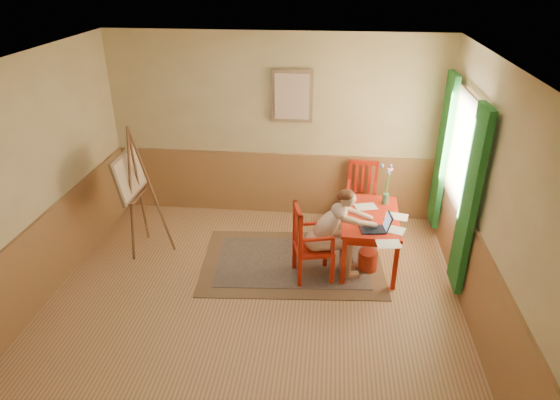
# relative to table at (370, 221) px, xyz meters

# --- Properties ---
(room) EXTENTS (5.04, 4.54, 2.84)m
(room) POSITION_rel_table_xyz_m (-1.39, -0.90, 0.77)
(room) COLOR tan
(room) RESTS_ON ground
(wainscot) EXTENTS (5.00, 4.50, 1.00)m
(wainscot) POSITION_rel_table_xyz_m (-1.39, -0.10, -0.13)
(wainscot) COLOR #A57445
(wainscot) RESTS_ON room
(window) EXTENTS (0.12, 2.01, 2.20)m
(window) POSITION_rel_table_xyz_m (1.03, 0.20, 0.71)
(window) COLOR white
(window) RESTS_ON room
(wall_portrait) EXTENTS (0.60, 0.05, 0.76)m
(wall_portrait) POSITION_rel_table_xyz_m (-1.14, 1.31, 1.27)
(wall_portrait) COLOR #8C7053
(wall_portrait) RESTS_ON room
(rug) EXTENTS (2.52, 1.78, 0.02)m
(rug) POSITION_rel_table_xyz_m (-1.00, -0.13, -0.62)
(rug) COLOR #8C7251
(rug) RESTS_ON room
(table) EXTENTS (0.77, 1.23, 0.72)m
(table) POSITION_rel_table_xyz_m (0.00, 0.00, 0.00)
(table) COLOR red
(table) RESTS_ON room
(chair_left) EXTENTS (0.55, 0.54, 1.00)m
(chair_left) POSITION_rel_table_xyz_m (-0.76, -0.42, -0.13)
(chair_left) COLOR red
(chair_left) RESTS_ON room
(chair_back) EXTENTS (0.48, 0.49, 0.99)m
(chair_back) POSITION_rel_table_xyz_m (-0.06, 1.04, -0.13)
(chair_back) COLOR red
(chair_back) RESTS_ON room
(figure) EXTENTS (0.94, 0.51, 1.22)m
(figure) POSITION_rel_table_xyz_m (-0.48, -0.36, 0.04)
(figure) COLOR beige
(figure) RESTS_ON room
(laptop) EXTENTS (0.39, 0.27, 0.22)m
(laptop) POSITION_rel_table_xyz_m (0.06, -0.38, 0.13)
(laptop) COLOR #1E2338
(laptop) RESTS_ON table
(papers) EXTENTS (0.70, 1.17, 0.00)m
(papers) POSITION_rel_table_xyz_m (0.17, -0.21, 0.09)
(papers) COLOR white
(papers) RESTS_ON table
(vase) EXTENTS (0.20, 0.28, 0.55)m
(vase) POSITION_rel_table_xyz_m (0.21, 0.36, 0.34)
(vase) COLOR #3F724C
(vase) RESTS_ON table
(wastebasket) EXTENTS (0.28, 0.28, 0.27)m
(wastebasket) POSITION_rel_table_xyz_m (-0.00, -0.17, -0.50)
(wastebasket) COLOR #C73D27
(wastebasket) RESTS_ON room
(easel) EXTENTS (0.60, 0.80, 1.80)m
(easel) POSITION_rel_table_xyz_m (-3.15, 0.02, 0.44)
(easel) COLOR brown
(easel) RESTS_ON room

